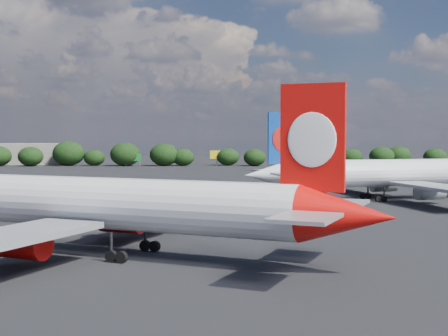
{
  "coord_description": "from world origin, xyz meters",
  "views": [
    {
      "loc": [
        16.47,
        -46.61,
        11.07
      ],
      "look_at": [
        16.0,
        12.0,
        8.0
      ],
      "focal_mm": 50.0,
      "sensor_mm": 36.0,
      "label": 1
    }
  ],
  "objects": [
    {
      "name": "billboard_yellow",
      "position": [
        12.0,
        182.0,
        3.87
      ],
      "size": [
        5.0,
        0.3,
        5.5
      ],
      "color": "yellow",
      "rests_on": "ground"
    },
    {
      "name": "highway_sign",
      "position": [
        -18.0,
        176.0,
        3.13
      ],
      "size": [
        6.0,
        0.3,
        4.5
      ],
      "color": "#166E25",
      "rests_on": "ground"
    },
    {
      "name": "china_southern_airliner",
      "position": [
        41.79,
        59.48,
        4.52
      ],
      "size": [
        44.93,
        43.04,
        14.84
      ],
      "color": "white",
      "rests_on": "ground"
    },
    {
      "name": "qantas_airliner",
      "position": [
        7.05,
        9.96,
        4.63
      ],
      "size": [
        44.51,
        42.88,
        15.2
      ],
      "color": "white",
      "rests_on": "ground"
    },
    {
      "name": "terminal_building",
      "position": [
        -65.0,
        192.0,
        4.0
      ],
      "size": [
        42.0,
        16.0,
        8.0
      ],
      "color": "gray",
      "rests_on": "ground"
    },
    {
      "name": "horizon_treeline",
      "position": [
        -2.69,
        179.92,
        3.7
      ],
      "size": [
        203.79,
        14.95,
        9.02
      ],
      "color": "black",
      "rests_on": "ground"
    },
    {
      "name": "ground",
      "position": [
        0.0,
        60.0,
        0.0
      ],
      "size": [
        500.0,
        500.0,
        0.0
      ],
      "primitive_type": "plane",
      "color": "black",
      "rests_on": "ground"
    }
  ]
}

